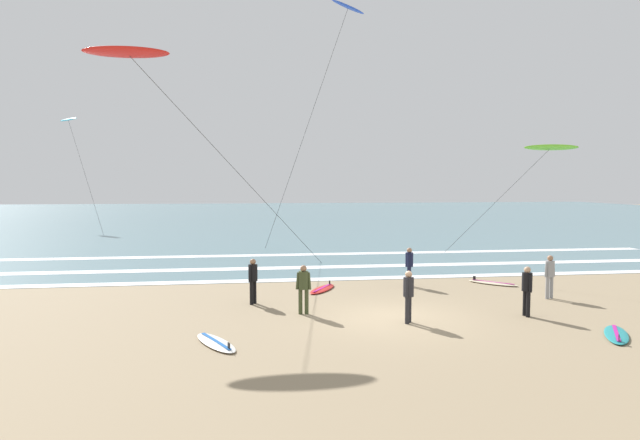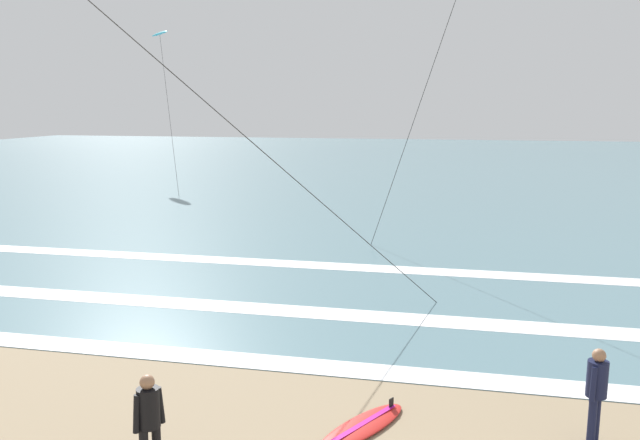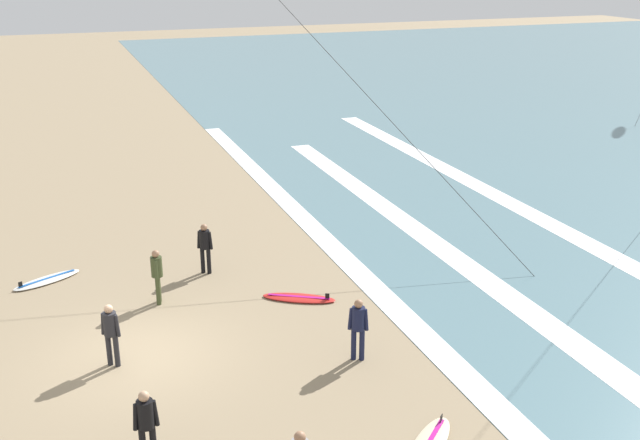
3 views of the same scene
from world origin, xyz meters
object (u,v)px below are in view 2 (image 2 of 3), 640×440
Objects in this scene: surfer_right_near at (149,418)px; kite_cyan_high_right at (160,34)px; surfboard_foreground_flat at (363,426)px; surfer_mid_group at (596,388)px.

surfer_right_near is 41.51m from kite_cyan_high_right.
surfboard_foreground_flat is at bearing -59.83° from kite_cyan_high_right.
surfer_right_near is 0.75× the size of surfboard_foreground_flat.
kite_cyan_high_right is at bearing 124.70° from surfer_mid_group.
surfer_mid_group is (6.38, 2.37, 0.00)m from surfer_right_near.
kite_cyan_high_right is at bearing 120.17° from surfboard_foreground_flat.
surfer_right_near and surfer_mid_group have the same top height.
surfer_mid_group reaches higher than surfboard_foreground_flat.
surfer_right_near is 3.57m from surfboard_foreground_flat.
surfer_right_near is 6.81m from surfer_mid_group.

